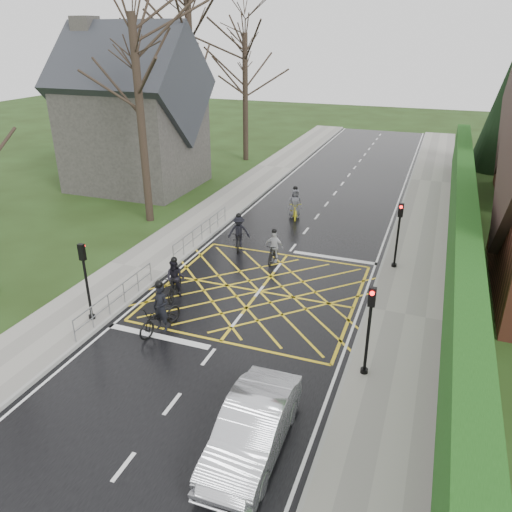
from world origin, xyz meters
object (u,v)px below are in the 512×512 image
Objects in this scene: cyclist_front at (273,250)px; car at (252,429)px; cyclist_lead at (295,207)px; cyclist_back at (175,282)px; cyclist_mid at (238,235)px; cyclist_rear at (160,315)px.

car is at bearing -76.66° from cyclist_front.
cyclist_front is 0.38× the size of car.
cyclist_back is at bearing -122.15° from cyclist_lead.
cyclist_back reaches higher than cyclist_front.
cyclist_mid is 0.45× the size of car.
cyclist_front reaches higher than car.
cyclist_mid reaches higher than cyclist_front.
cyclist_lead is (-0.83, 6.33, 0.05)m from cyclist_front.
cyclist_rear is 6.71m from car.
cyclist_lead is at bearing 94.84° from cyclist_front.
cyclist_lead is at bearing 98.73° from cyclist_rear.
cyclist_mid is (0.48, 5.71, -0.01)m from cyclist_back.
cyclist_mid is at bearing 105.33° from cyclist_rear.
cyclist_lead reaches higher than cyclist_front.
cyclist_back is at bearing -122.43° from cyclist_front.
cyclist_rear is 1.18× the size of cyclist_back.
car is at bearing -60.53° from cyclist_back.
cyclist_mid is 0.96× the size of cyclist_lead.
cyclist_front is 6.39m from cyclist_lead.
cyclist_mid is at bearing 72.98° from cyclist_back.
car is (3.26, -11.38, 0.11)m from cyclist_front.
cyclist_front is 11.84m from car.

